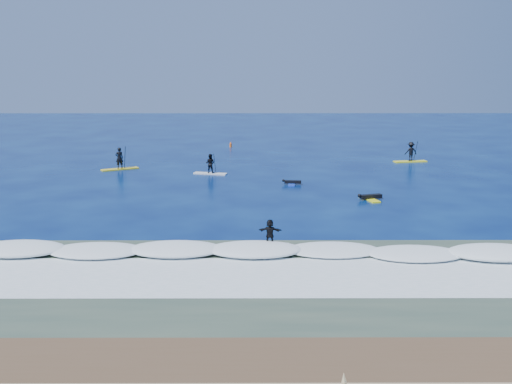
{
  "coord_description": "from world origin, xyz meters",
  "views": [
    {
      "loc": [
        1.0,
        -37.23,
        9.24
      ],
      "look_at": [
        1.12,
        2.07,
        0.6
      ],
      "focal_mm": 40.0,
      "sensor_mm": 36.0,
      "label": 1
    }
  ],
  "objects_px": {
    "sup_paddler_left": "(120,162)",
    "wave_surfer": "(270,234)",
    "prone_paddler_near": "(370,197)",
    "marker_buoy": "(231,145)",
    "sup_paddler_center": "(210,165)",
    "prone_paddler_far": "(292,183)",
    "sup_paddler_right": "(411,153)"
  },
  "relations": [
    {
      "from": "marker_buoy",
      "to": "sup_paddler_right",
      "type": "bearing_deg",
      "value": -30.06
    },
    {
      "from": "sup_paddler_left",
      "to": "wave_surfer",
      "type": "distance_m",
      "value": 26.87
    },
    {
      "from": "sup_paddler_right",
      "to": "wave_surfer",
      "type": "relative_size",
      "value": 1.7
    },
    {
      "from": "prone_paddler_near",
      "to": "marker_buoy",
      "type": "height_order",
      "value": "marker_buoy"
    },
    {
      "from": "prone_paddler_far",
      "to": "sup_paddler_left",
      "type": "bearing_deg",
      "value": 71.01
    },
    {
      "from": "sup_paddler_center",
      "to": "sup_paddler_right",
      "type": "relative_size",
      "value": 0.9
    },
    {
      "from": "sup_paddler_center",
      "to": "prone_paddler_near",
      "type": "height_order",
      "value": "sup_paddler_center"
    },
    {
      "from": "wave_surfer",
      "to": "marker_buoy",
      "type": "height_order",
      "value": "wave_surfer"
    },
    {
      "from": "prone_paddler_far",
      "to": "marker_buoy",
      "type": "xyz_separation_m",
      "value": [
        -5.8,
        21.71,
        0.16
      ]
    },
    {
      "from": "sup_paddler_center",
      "to": "marker_buoy",
      "type": "distance_m",
      "value": 17.21
    },
    {
      "from": "marker_buoy",
      "to": "sup_paddler_center",
      "type": "bearing_deg",
      "value": -93.67
    },
    {
      "from": "prone_paddler_far",
      "to": "wave_surfer",
      "type": "xyz_separation_m",
      "value": [
        -2.21,
        -16.55,
        0.67
      ]
    },
    {
      "from": "sup_paddler_center",
      "to": "marker_buoy",
      "type": "bearing_deg",
      "value": 100.5
    },
    {
      "from": "prone_paddler_far",
      "to": "wave_surfer",
      "type": "height_order",
      "value": "wave_surfer"
    },
    {
      "from": "sup_paddler_center",
      "to": "sup_paddler_left",
      "type": "bearing_deg",
      "value": 178.97
    },
    {
      "from": "sup_paddler_left",
      "to": "sup_paddler_center",
      "type": "bearing_deg",
      "value": -43.67
    },
    {
      "from": "sup_paddler_left",
      "to": "prone_paddler_near",
      "type": "bearing_deg",
      "value": -59.21
    },
    {
      "from": "sup_paddler_left",
      "to": "wave_surfer",
      "type": "bearing_deg",
      "value": -89.07
    },
    {
      "from": "sup_paddler_left",
      "to": "prone_paddler_near",
      "type": "relative_size",
      "value": 1.41
    },
    {
      "from": "sup_paddler_center",
      "to": "wave_surfer",
      "type": "relative_size",
      "value": 1.52
    },
    {
      "from": "sup_paddler_center",
      "to": "marker_buoy",
      "type": "height_order",
      "value": "sup_paddler_center"
    },
    {
      "from": "sup_paddler_right",
      "to": "marker_buoy",
      "type": "distance_m",
      "value": 21.18
    },
    {
      "from": "sup_paddler_center",
      "to": "marker_buoy",
      "type": "xyz_separation_m",
      "value": [
        1.1,
        17.16,
        -0.48
      ]
    },
    {
      "from": "prone_paddler_near",
      "to": "wave_surfer",
      "type": "xyz_separation_m",
      "value": [
        -7.41,
        -11.16,
        0.64
      ]
    },
    {
      "from": "wave_surfer",
      "to": "marker_buoy",
      "type": "bearing_deg",
      "value": 100.27
    },
    {
      "from": "sup_paddler_left",
      "to": "marker_buoy",
      "type": "bearing_deg",
      "value": 28.64
    },
    {
      "from": "sup_paddler_left",
      "to": "prone_paddler_far",
      "type": "bearing_deg",
      "value": -52.48
    },
    {
      "from": "sup_paddler_left",
      "to": "prone_paddler_near",
      "type": "distance_m",
      "value": 23.98
    },
    {
      "from": "sup_paddler_left",
      "to": "prone_paddler_far",
      "type": "height_order",
      "value": "sup_paddler_left"
    },
    {
      "from": "prone_paddler_far",
      "to": "sup_paddler_center",
      "type": "bearing_deg",
      "value": 61.63
    },
    {
      "from": "sup_paddler_center",
      "to": "prone_paddler_far",
      "type": "bearing_deg",
      "value": -19.22
    },
    {
      "from": "prone_paddler_near",
      "to": "marker_buoy",
      "type": "bearing_deg",
      "value": 5.97
    }
  ]
}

